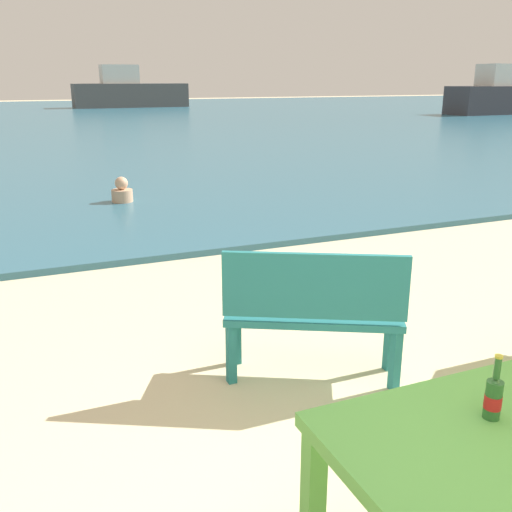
# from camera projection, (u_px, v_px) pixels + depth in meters

# --- Properties ---
(sea_water) EXTENTS (120.00, 50.00, 0.08)m
(sea_water) POSITION_uv_depth(u_px,v_px,m) (48.00, 120.00, 28.75)
(sea_water) COLOR #2D6075
(sea_water) RESTS_ON ground_plane
(picnic_table_green) EXTENTS (1.40, 0.80, 0.76)m
(picnic_table_green) POSITION_uv_depth(u_px,v_px,m) (506.00, 451.00, 2.19)
(picnic_table_green) COLOR #60B24C
(picnic_table_green) RESTS_ON ground_plane
(beer_bottle_amber) EXTENTS (0.07, 0.07, 0.26)m
(beer_bottle_amber) POSITION_uv_depth(u_px,v_px,m) (494.00, 396.00, 2.19)
(beer_bottle_amber) COLOR #2D662D
(beer_bottle_amber) RESTS_ON picnic_table_green
(bench_teal_center) EXTENTS (1.23, 0.88, 0.95)m
(bench_teal_center) POSITION_uv_depth(u_px,v_px,m) (314.00, 308.00, 3.85)
(bench_teal_center) COLOR #237275
(bench_teal_center) RESTS_ON ground_plane
(swimmer_person) EXTENTS (0.34, 0.34, 0.41)m
(swimmer_person) POSITION_uv_depth(u_px,v_px,m) (122.00, 192.00, 9.37)
(swimmer_person) COLOR tan
(swimmer_person) RESTS_ON sea_water
(boat_fishing_trawler) EXTENTS (7.42, 2.02, 2.70)m
(boat_fishing_trawler) POSITION_uv_depth(u_px,v_px,m) (506.00, 96.00, 32.66)
(boat_fishing_trawler) COLOR #38383F
(boat_fishing_trawler) RESTS_ON sea_water
(boat_sailboat) EXTENTS (7.77, 2.12, 2.82)m
(boat_sailboat) POSITION_uv_depth(u_px,v_px,m) (129.00, 92.00, 40.04)
(boat_sailboat) COLOR #4C4C4C
(boat_sailboat) RESTS_ON sea_water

